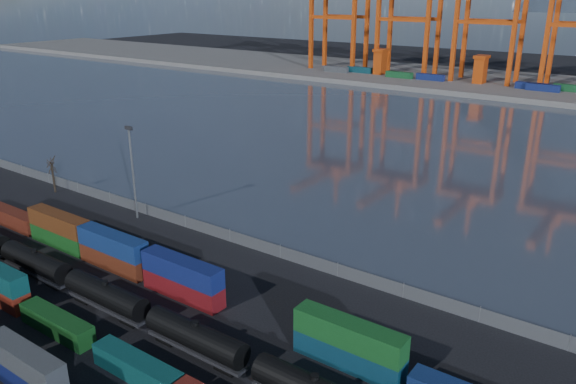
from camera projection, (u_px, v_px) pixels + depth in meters
The scene contains 11 objects.
ground at pixel (134, 349), 63.28m from camera, with size 700.00×700.00×0.00m, color black.
harbor_water at pixel (457, 147), 143.71m from camera, with size 700.00×700.00×0.00m, color #313A47.
far_quay at pixel (549, 88), 223.79m from camera, with size 700.00×70.00×2.00m, color #514F4C.
container_row_mid at pixel (117, 356), 59.77m from camera, with size 139.91×2.34×5.00m.
container_row_north at pixel (189, 284), 72.67m from camera, with size 142.42×2.57×5.47m.
tanker_string at pixel (196, 338), 61.70m from camera, with size 106.64×2.93×4.19m.
waterfront_fence at pixel (280, 252), 84.39m from camera, with size 160.12×0.12×2.20m.
bare_tree at pixel (53, 174), 110.87m from camera, with size 1.92×2.01×7.58m.
yard_light_mast at pixel (133, 168), 96.38m from camera, with size 1.60×0.40×16.60m.
quay_containers at pixel (512, 84), 217.87m from camera, with size 172.58×10.99×2.60m.
straddle_carriers at pixel (539, 73), 215.17m from camera, with size 140.00×7.00×11.10m.
Camera 1 is at (45.16, -33.46, 38.25)m, focal length 35.00 mm.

